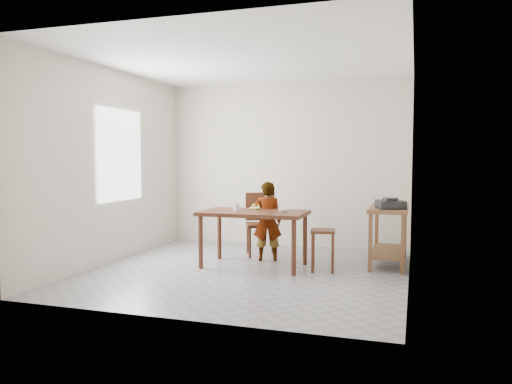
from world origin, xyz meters
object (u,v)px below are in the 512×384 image
(dining_table, at_px, (254,239))
(child, at_px, (267,221))
(dining_chair, at_px, (262,224))
(stool, at_px, (323,250))
(prep_counter, at_px, (389,235))

(dining_table, height_order, child, child)
(dining_chair, xyz_separation_m, stool, (1.06, -0.76, -0.20))
(stool, bearing_deg, dining_chair, 144.32)
(dining_table, distance_m, dining_chair, 0.79)
(child, bearing_deg, dining_chair, -77.35)
(stool, bearing_deg, dining_table, -179.23)
(prep_counter, distance_m, child, 1.69)
(prep_counter, bearing_deg, child, -170.65)
(dining_table, relative_size, prep_counter, 1.17)
(child, height_order, stool, child)
(dining_table, distance_m, prep_counter, 1.86)
(child, bearing_deg, stool, 138.28)
(child, relative_size, stool, 2.09)
(prep_counter, height_order, stool, prep_counter)
(dining_table, xyz_separation_m, dining_chair, (-0.13, 0.78, 0.09))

